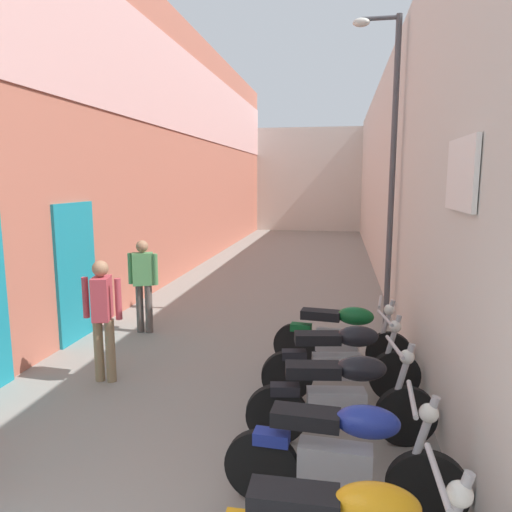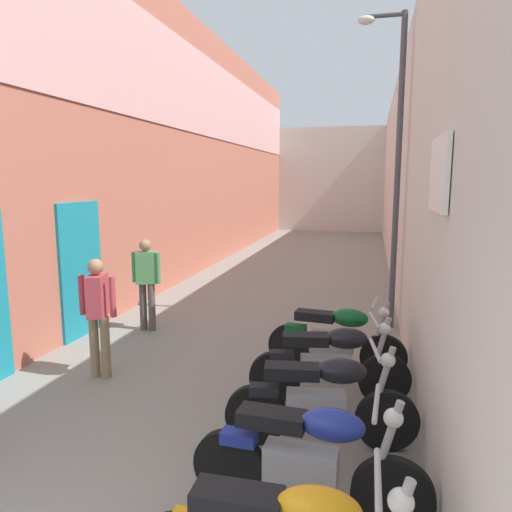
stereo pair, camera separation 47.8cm
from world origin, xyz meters
name	(u,v)px [view 1 (the left image)]	position (x,y,z in m)	size (l,w,h in m)	color
ground_plane	(269,292)	(0.00, 9.33, 0.00)	(38.66, 38.66, 0.00)	gray
building_left	(178,148)	(-2.77, 11.28, 3.39)	(0.45, 22.66, 6.72)	#B76651
building_right	(389,176)	(2.78, 11.33, 2.64)	(0.45, 22.66, 5.28)	beige
building_far_end	(310,180)	(0.00, 23.66, 2.54)	(8.15, 2.00, 5.08)	beige
motorcycle_second	(343,454)	(1.64, 2.16, 0.50)	(1.85, 0.58, 1.04)	black
motorcycle_third	(343,396)	(1.64, 3.15, 0.50)	(1.84, 0.58, 1.04)	black
motorcycle_fourth	(342,360)	(1.64, 4.09, 0.50)	(1.84, 0.58, 1.04)	black
motorcycle_fifth	(342,335)	(1.64, 4.97, 0.50)	(1.85, 0.58, 1.04)	black
pedestrian_mid_alley	(103,312)	(-1.34, 4.12, 0.92)	(0.52, 0.38, 1.57)	#8C7251
pedestrian_further_down	(143,279)	(-1.63, 6.07, 0.92)	(0.52, 0.32, 1.57)	#564C47
street_lamp	(388,153)	(2.34, 7.22, 3.00)	(0.79, 0.18, 5.20)	#47474C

